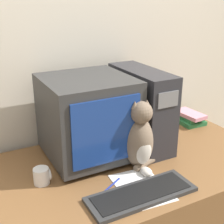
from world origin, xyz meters
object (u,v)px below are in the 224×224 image
at_px(cat, 139,139).
at_px(book_stack, 190,118).
at_px(keyboard, 141,194).
at_px(mug, 42,176).
at_px(computer_tower, 141,108).
at_px(crt_monitor, 88,117).
at_px(pen, 111,186).

height_order(cat, book_stack, cat).
xyz_separation_m(keyboard, mug, (-0.35, 0.30, 0.03)).
relative_size(computer_tower, mug, 6.07).
xyz_separation_m(keyboard, cat, (0.13, 0.23, 0.14)).
relative_size(computer_tower, keyboard, 0.98).
bearing_deg(crt_monitor, cat, -49.25).
distance_m(keyboard, book_stack, 0.91).
relative_size(crt_monitor, mug, 5.63).
relative_size(book_stack, mug, 2.73).
xyz_separation_m(crt_monitor, keyboard, (0.06, -0.44, -0.22)).
relative_size(cat, book_stack, 1.67).
relative_size(crt_monitor, computer_tower, 0.93).
height_order(crt_monitor, keyboard, crt_monitor).
bearing_deg(computer_tower, mug, -167.27).
distance_m(crt_monitor, keyboard, 0.49).
height_order(computer_tower, pen, computer_tower).
bearing_deg(keyboard, computer_tower, 58.29).
xyz_separation_m(cat, book_stack, (0.61, 0.31, -0.12)).
distance_m(computer_tower, cat, 0.27).
bearing_deg(crt_monitor, book_stack, 7.28).
bearing_deg(keyboard, mug, 139.85).
bearing_deg(book_stack, keyboard, -143.82).
bearing_deg(pen, keyboard, -55.18).
xyz_separation_m(computer_tower, cat, (-0.15, -0.21, -0.07)).
bearing_deg(cat, computer_tower, 61.26).
bearing_deg(cat, book_stack, 32.87).
bearing_deg(book_stack, mug, -167.58).
bearing_deg(book_stack, crt_monitor, -172.72).
relative_size(keyboard, pen, 3.71).
relative_size(crt_monitor, book_stack, 2.06).
distance_m(crt_monitor, pen, 0.39).
distance_m(keyboard, cat, 0.30).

